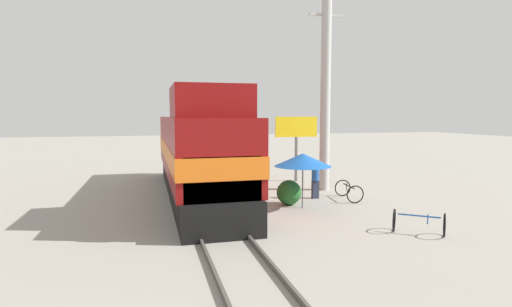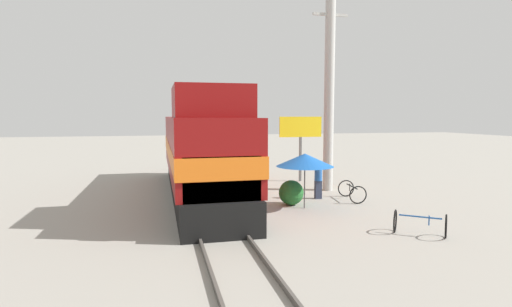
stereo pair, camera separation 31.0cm
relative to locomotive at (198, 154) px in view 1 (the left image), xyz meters
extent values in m
plane|color=gray|center=(0.00, -1.71, -2.01)|extent=(120.00, 120.00, 0.00)
cube|color=#4C4742|center=(-0.72, -1.71, -1.93)|extent=(0.08, 32.64, 0.15)
cube|color=#4C4742|center=(0.72, -1.71, -1.93)|extent=(0.08, 32.64, 0.15)
cube|color=black|center=(0.00, 0.43, -1.45)|extent=(2.58, 14.20, 1.12)
cube|color=maroon|center=(0.00, 0.43, 0.38)|extent=(2.80, 13.64, 2.54)
cube|color=orange|center=(0.00, 0.43, 0.13)|extent=(2.84, 13.78, 0.70)
cube|color=orange|center=(0.00, -5.40, -0.19)|extent=(2.38, 1.99, 1.40)
cube|color=maroon|center=(0.00, -3.83, 2.20)|extent=(2.63, 3.12, 1.11)
cylinder|color=#B2B2AD|center=(6.35, 0.26, 2.86)|extent=(0.49, 0.49, 9.74)
cube|color=#B2B2AD|center=(6.35, 0.26, 6.56)|extent=(1.80, 0.12, 0.12)
cylinder|color=#4C4C4C|center=(3.83, -3.15, -0.96)|extent=(0.05, 0.05, 2.09)
cone|color=#1959B2|center=(3.83, -3.15, -0.05)|extent=(2.31, 2.31, 0.52)
cube|color=#595959|center=(5.95, 3.19, -0.75)|extent=(0.12, 0.12, 2.52)
cube|color=yellow|center=(5.95, 3.19, 1.08)|extent=(2.48, 0.08, 1.14)
sphere|color=#236028|center=(3.49, -2.48, -1.49)|extent=(1.04, 1.04, 1.04)
cube|color=#2D3347|center=(5.08, -1.55, -1.60)|extent=(0.30, 0.20, 0.82)
cylinder|color=#2659A5|center=(5.08, -1.55, -0.87)|extent=(0.34, 0.34, 0.65)
sphere|color=tan|center=(5.08, -1.55, -0.42)|extent=(0.24, 0.24, 0.24)
torus|color=black|center=(6.51, -1.42, -1.62)|extent=(0.77, 0.15, 0.77)
torus|color=black|center=(6.31, -2.95, -1.62)|extent=(0.77, 0.15, 0.77)
cube|color=black|center=(6.41, -2.18, -1.40)|extent=(0.21, 1.31, 0.04)
cylinder|color=black|center=(6.45, -1.92, -1.49)|extent=(0.04, 0.04, 0.32)
torus|color=black|center=(6.61, -7.92, -1.64)|extent=(0.50, 0.61, 0.74)
torus|color=black|center=(5.46, -7.00, -1.64)|extent=(0.50, 0.61, 0.74)
cube|color=#194C99|center=(6.03, -7.46, -1.42)|extent=(1.00, 0.81, 0.04)
cylinder|color=#194C99|center=(6.23, -7.62, -1.51)|extent=(0.04, 0.04, 0.31)
camera|label=1|loc=(-2.12, -17.99, 1.73)|focal=28.00mm
camera|label=2|loc=(-1.82, -18.07, 1.73)|focal=28.00mm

